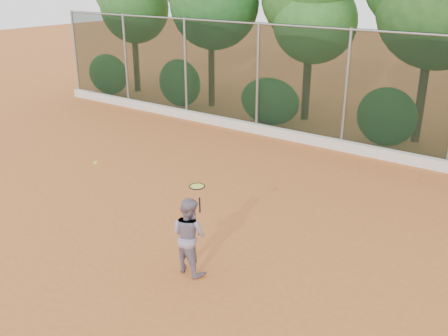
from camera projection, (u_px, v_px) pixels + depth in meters
The scene contains 6 objects.
ground at pixel (194, 243), 9.67m from camera, with size 80.00×80.00×0.00m, color #BC652C.
concrete_curb at pixel (339, 145), 14.77m from camera, with size 24.00×0.20×0.30m, color silver.
tennis_player at pixel (189, 235), 8.53m from camera, with size 0.68×0.53×1.39m, color gray.
chainlink_fence at pixel (346, 87), 14.29m from camera, with size 24.09×0.09×3.50m.
tennis_racket at pixel (197, 189), 7.90m from camera, with size 0.31×0.31×0.50m.
tennis_ball_in_flight at pixel (96, 163), 8.54m from camera, with size 0.07×0.07×0.07m.
Camera 1 is at (5.44, -6.54, 4.86)m, focal length 40.00 mm.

